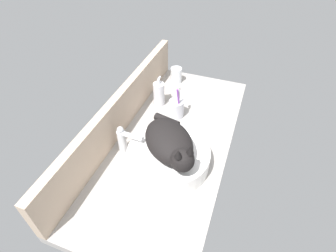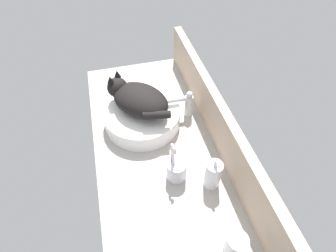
% 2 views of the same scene
% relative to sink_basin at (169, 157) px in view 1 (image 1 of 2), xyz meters
% --- Properties ---
extents(ground_plane, '(1.16, 0.52, 0.04)m').
position_rel_sink_basin_xyz_m(ground_plane, '(0.14, 0.04, -0.06)').
color(ground_plane, '#9E9993').
extents(backsplash_panel, '(1.16, 0.04, 0.19)m').
position_rel_sink_basin_xyz_m(backsplash_panel, '(0.14, 0.28, 0.06)').
color(backsplash_panel, tan).
rests_on(backsplash_panel, ground_plane).
extents(sink_basin, '(0.33, 0.33, 0.08)m').
position_rel_sink_basin_xyz_m(sink_basin, '(0.00, 0.00, 0.00)').
color(sink_basin, white).
rests_on(sink_basin, ground_plane).
extents(cat, '(0.30, 0.30, 0.14)m').
position_rel_sink_basin_xyz_m(cat, '(-0.01, -0.01, 0.10)').
color(cat, black).
rests_on(cat, sink_basin).
extents(faucet, '(0.04, 0.12, 0.14)m').
position_rel_sink_basin_xyz_m(faucet, '(0.00, 0.20, 0.03)').
color(faucet, silver).
rests_on(faucet, ground_plane).
extents(soap_dispenser, '(0.06, 0.06, 0.16)m').
position_rel_sink_basin_xyz_m(soap_dispenser, '(0.37, 0.19, 0.02)').
color(soap_dispenser, silver).
rests_on(soap_dispenser, ground_plane).
extents(toothbrush_cup, '(0.07, 0.07, 0.19)m').
position_rel_sink_basin_xyz_m(toothbrush_cup, '(0.31, 0.07, 0.01)').
color(toothbrush_cup, silver).
rests_on(toothbrush_cup, ground_plane).
extents(water_glass, '(0.06, 0.06, 0.09)m').
position_rel_sink_basin_xyz_m(water_glass, '(0.60, 0.17, -0.00)').
color(water_glass, white).
rests_on(water_glass, ground_plane).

